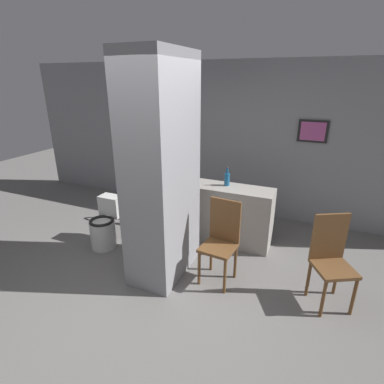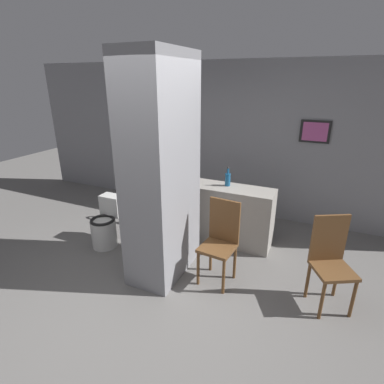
{
  "view_description": "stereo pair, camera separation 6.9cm",
  "coord_description": "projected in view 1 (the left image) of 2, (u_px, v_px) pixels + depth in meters",
  "views": [
    {
      "loc": [
        1.61,
        -2.39,
        2.31
      ],
      "look_at": [
        0.2,
        0.89,
        0.95
      ],
      "focal_mm": 28.0,
      "sensor_mm": 36.0,
      "label": 1
    },
    {
      "loc": [
        1.67,
        -2.36,
        2.31
      ],
      "look_at": [
        0.2,
        0.89,
        0.95
      ],
      "focal_mm": 28.0,
      "sensor_mm": 36.0,
      "label": 2
    }
  ],
  "objects": [
    {
      "name": "chair_near_pillar",
      "position": [
        221.0,
        238.0,
        3.53
      ],
      "size": [
        0.42,
        0.42,
        1.01
      ],
      "rotation": [
        0.0,
        0.0,
        -0.1
      ],
      "color": "brown",
      "rests_on": "ground_plane"
    },
    {
      "name": "wall_back",
      "position": [
        220.0,
        139.0,
        5.26
      ],
      "size": [
        8.0,
        0.09,
        2.6
      ],
      "color": "gray",
      "rests_on": "ground_plane"
    },
    {
      "name": "counter_shelf",
      "position": [
        228.0,
        215.0,
        4.4
      ],
      "size": [
        1.27,
        0.44,
        0.86
      ],
      "color": "gray",
      "rests_on": "ground_plane"
    },
    {
      "name": "chair_by_doorway",
      "position": [
        331.0,
        257.0,
        3.15
      ],
      "size": [
        0.52,
        0.52,
        1.01
      ],
      "rotation": [
        0.0,
        0.0,
        0.5
      ],
      "color": "brown",
      "rests_on": "ground_plane"
    },
    {
      "name": "toilet",
      "position": [
        105.0,
        226.0,
        4.33
      ],
      "size": [
        0.36,
        0.52,
        0.71
      ],
      "color": "silver",
      "rests_on": "ground_plane"
    },
    {
      "name": "bottle_tall",
      "position": [
        227.0,
        179.0,
        4.28
      ],
      "size": [
        0.08,
        0.08,
        0.28
      ],
      "color": "#19598C",
      "rests_on": "counter_shelf"
    },
    {
      "name": "ground_plane",
      "position": [
        146.0,
        291.0,
        3.47
      ],
      "size": [
        14.0,
        14.0,
        0.0
      ],
      "primitive_type": "plane",
      "color": "slate"
    },
    {
      "name": "bicycle",
      "position": [
        158.0,
        206.0,
        4.85
      ],
      "size": [
        1.64,
        0.42,
        0.78
      ],
      "color": "black",
      "rests_on": "ground_plane"
    },
    {
      "name": "pillar_center",
      "position": [
        162.0,
        172.0,
        3.43
      ],
      "size": [
        0.58,
        0.99,
        2.6
      ],
      "color": "gray",
      "rests_on": "ground_plane"
    }
  ]
}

